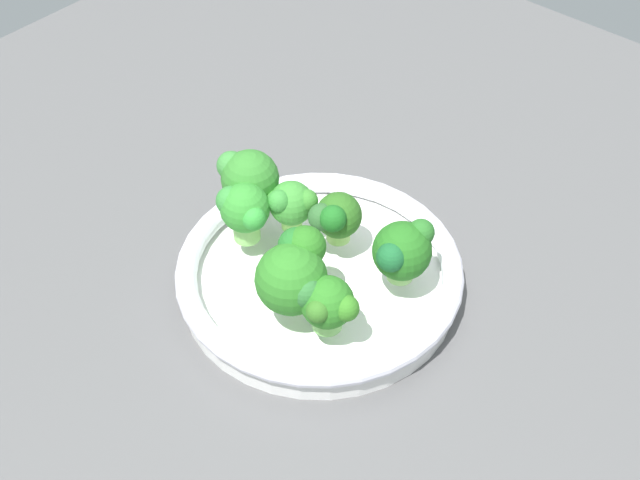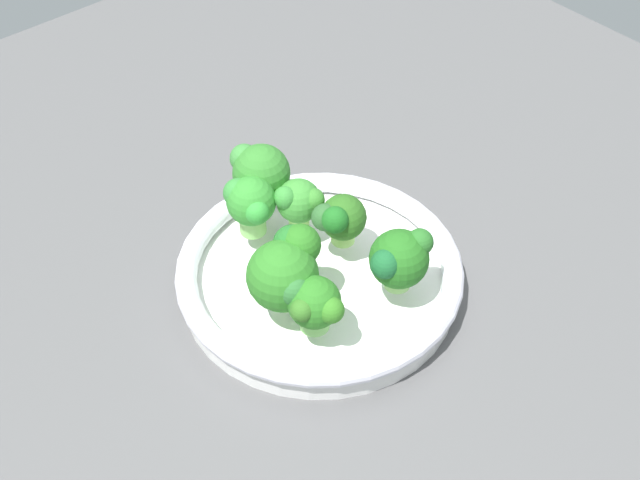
% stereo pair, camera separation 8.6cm
% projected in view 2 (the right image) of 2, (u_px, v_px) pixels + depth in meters
% --- Properties ---
extents(ground_plane, '(1.30, 1.30, 0.03)m').
position_uv_depth(ground_plane, '(313.00, 301.00, 0.91)').
color(ground_plane, '#565556').
extents(bowl, '(0.29, 0.29, 0.04)m').
position_uv_depth(bowl, '(320.00, 275.00, 0.89)').
color(bowl, white).
rests_on(bowl, ground_plane).
extents(broccoli_floret_0, '(0.07, 0.08, 0.08)m').
position_uv_depth(broccoli_floret_0, '(287.00, 270.00, 0.81)').
color(broccoli_floret_0, '#95CC5D').
rests_on(broccoli_floret_0, bowl).
extents(broccoli_floret_1, '(0.06, 0.05, 0.06)m').
position_uv_depth(broccoli_floret_1, '(314.00, 303.00, 0.80)').
color(broccoli_floret_1, '#76BC5B').
rests_on(broccoli_floret_1, bowl).
extents(broccoli_floret_2, '(0.05, 0.06, 0.06)m').
position_uv_depth(broccoli_floret_2, '(340.00, 219.00, 0.87)').
color(broccoli_floret_2, '#8EC15A').
rests_on(broccoli_floret_2, bowl).
extents(broccoli_floret_3, '(0.06, 0.05, 0.07)m').
position_uv_depth(broccoli_floret_3, '(250.00, 202.00, 0.88)').
color(broccoli_floret_3, '#80C460').
rests_on(broccoli_floret_3, bowl).
extents(broccoli_floret_4, '(0.06, 0.07, 0.06)m').
position_uv_depth(broccoli_floret_4, '(399.00, 259.00, 0.83)').
color(broccoli_floret_4, '#7CB25A').
rests_on(broccoli_floret_4, bowl).
extents(broccoli_floret_5, '(0.05, 0.05, 0.06)m').
position_uv_depth(broccoli_floret_5, '(298.00, 201.00, 0.89)').
color(broccoli_floret_5, '#93CC5F').
rests_on(broccoli_floret_5, bowl).
extents(broccoli_floret_6, '(0.07, 0.06, 0.07)m').
position_uv_depth(broccoli_floret_6, '(259.00, 172.00, 0.91)').
color(broccoli_floret_6, '#9CCB68').
rests_on(broccoli_floret_6, bowl).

